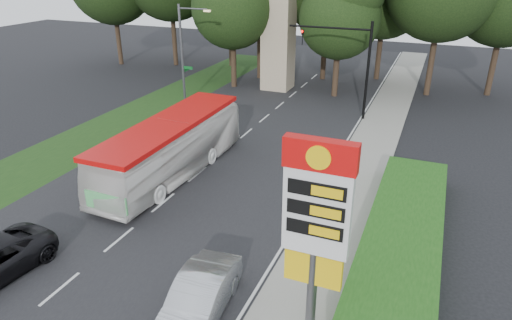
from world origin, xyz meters
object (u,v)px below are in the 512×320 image
at_px(traffic_signal_mast, 351,56).
at_px(monument, 279,32).
at_px(gas_station_pylon, 317,216).
at_px(sedan_silver, 199,298).
at_px(streetlight_signs, 184,52).
at_px(transit_bus, 171,149).

xyz_separation_m(traffic_signal_mast, monument, (-7.68, 6.00, 0.43)).
distance_m(gas_station_pylon, sedan_silver, 5.27).
bearing_deg(streetlight_signs, gas_station_pylon, -51.04).
xyz_separation_m(gas_station_pylon, traffic_signal_mast, (-3.52, 22.00, 0.22)).
bearing_deg(traffic_signal_mast, monument, 142.00).
relative_size(traffic_signal_mast, transit_bus, 0.63).
xyz_separation_m(streetlight_signs, monument, (4.99, 7.99, 0.67)).
xyz_separation_m(traffic_signal_mast, transit_bus, (-6.92, -13.50, -3.08)).
bearing_deg(gas_station_pylon, sedan_silver, -168.92).
bearing_deg(monument, transit_bus, -87.77).
bearing_deg(transit_bus, gas_station_pylon, -36.64).
relative_size(traffic_signal_mast, sedan_silver, 1.55).
bearing_deg(traffic_signal_mast, sedan_silver, -90.46).
relative_size(traffic_signal_mast, streetlight_signs, 0.90).
height_order(monument, sedan_silver, monument).
bearing_deg(traffic_signal_mast, streetlight_signs, -171.08).
height_order(gas_station_pylon, streetlight_signs, streetlight_signs).
height_order(traffic_signal_mast, streetlight_signs, streetlight_signs).
relative_size(gas_station_pylon, traffic_signal_mast, 0.95).
distance_m(gas_station_pylon, monument, 30.17).
height_order(streetlight_signs, monument, monument).
bearing_deg(gas_station_pylon, transit_bus, 140.85).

